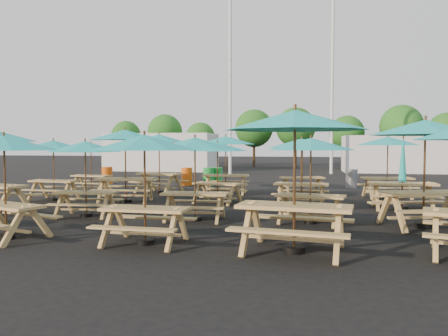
% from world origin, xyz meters
% --- Properties ---
extents(ground, '(120.00, 120.00, 0.00)m').
position_xyz_m(ground, '(0.00, 0.00, 0.00)').
color(ground, black).
rests_on(ground, ground).
extents(picnic_unit_2, '(2.16, 2.16, 2.11)m').
position_xyz_m(picnic_unit_2, '(-5.70, -0.17, 1.84)').
color(picnic_unit_2, tan).
rests_on(picnic_unit_2, ground).
extents(picnic_unit_3, '(2.20, 2.20, 2.04)m').
position_xyz_m(picnic_unit_3, '(-5.83, 2.74, 1.78)').
color(picnic_unit_3, tan).
rests_on(picnic_unit_3, ground).
extents(picnic_unit_4, '(2.65, 2.65, 2.14)m').
position_xyz_m(picnic_unit_4, '(-3.10, -6.03, 1.87)').
color(picnic_unit_4, tan).
rests_on(picnic_unit_4, ground).
extents(picnic_unit_5, '(2.24, 2.24, 2.05)m').
position_xyz_m(picnic_unit_5, '(-2.88, -3.16, 1.79)').
color(picnic_unit_5, tan).
rests_on(picnic_unit_5, ground).
extents(picnic_unit_6, '(2.83, 2.83, 2.46)m').
position_xyz_m(picnic_unit_6, '(-3.03, -0.20, 2.15)').
color(picnic_unit_6, tan).
rests_on(picnic_unit_6, ground).
extents(picnic_unit_7, '(3.00, 3.00, 2.38)m').
position_xyz_m(picnic_unit_7, '(-2.89, 2.78, 2.08)').
color(picnic_unit_7, tan).
rests_on(picnic_unit_7, ground).
extents(picnic_unit_8, '(2.20, 2.20, 2.14)m').
position_xyz_m(picnic_unit_8, '(-0.12, -5.95, 1.87)').
color(picnic_unit_8, tan).
rests_on(picnic_unit_8, ground).
extents(picnic_unit_9, '(2.20, 2.20, 2.14)m').
position_xyz_m(picnic_unit_9, '(0.15, -3.17, 1.87)').
color(picnic_unit_9, tan).
rests_on(picnic_unit_9, ground).
extents(picnic_unit_10, '(2.46, 2.46, 2.03)m').
position_xyz_m(picnic_unit_10, '(0.04, 0.14, 1.77)').
color(picnic_unit_10, tan).
rests_on(picnic_unit_10, ground).
extents(picnic_unit_11, '(2.43, 2.43, 2.30)m').
position_xyz_m(picnic_unit_11, '(-0.19, 2.87, 2.01)').
color(picnic_unit_11, tan).
rests_on(picnic_unit_11, ground).
extents(picnic_unit_12, '(2.87, 2.87, 2.57)m').
position_xyz_m(picnic_unit_12, '(2.73, -6.06, 2.25)').
color(picnic_unit_12, tan).
rests_on(picnic_unit_12, ground).
extents(picnic_unit_13, '(2.49, 2.49, 2.12)m').
position_xyz_m(picnic_unit_13, '(3.03, -3.04, 1.85)').
color(picnic_unit_13, tan).
rests_on(picnic_unit_13, ground).
extents(picnic_unit_14, '(2.31, 2.31, 2.15)m').
position_xyz_m(picnic_unit_14, '(2.77, 0.07, 1.88)').
color(picnic_unit_14, tan).
rests_on(picnic_unit_14, ground).
extents(picnic_unit_15, '(2.55, 2.55, 2.10)m').
position_xyz_m(picnic_unit_15, '(2.76, 3.06, 1.83)').
color(picnic_unit_15, tan).
rests_on(picnic_unit_15, ground).
extents(picnic_unit_17, '(3.09, 3.09, 2.53)m').
position_xyz_m(picnic_unit_17, '(5.62, -3.11, 2.21)').
color(picnic_unit_17, tan).
rests_on(picnic_unit_17, ground).
extents(picnic_unit_18, '(1.96, 1.73, 2.43)m').
position_xyz_m(picnic_unit_18, '(5.72, -0.25, 1.00)').
color(picnic_unit_18, tan).
rests_on(picnic_unit_18, ground).
extents(picnic_unit_19, '(2.53, 2.53, 2.25)m').
position_xyz_m(picnic_unit_19, '(5.79, 2.71, 1.97)').
color(picnic_unit_19, tan).
rests_on(picnic_unit_19, ground).
extents(waste_bin_0, '(0.52, 0.52, 0.84)m').
position_xyz_m(waste_bin_0, '(-6.83, 6.24, 0.42)').
color(waste_bin_0, '#E9570D').
rests_on(waste_bin_0, ground).
extents(waste_bin_1, '(0.52, 0.52, 0.84)m').
position_xyz_m(waste_bin_1, '(-2.72, 6.23, 0.42)').
color(waste_bin_1, '#E9570D').
rests_on(waste_bin_1, ground).
extents(waste_bin_2, '(0.52, 0.52, 0.84)m').
position_xyz_m(waste_bin_2, '(-1.34, 6.70, 0.42)').
color(waste_bin_2, green).
rests_on(waste_bin_2, ground).
extents(waste_bin_3, '(0.52, 0.52, 0.84)m').
position_xyz_m(waste_bin_3, '(-1.67, 6.32, 0.42)').
color(waste_bin_3, green).
rests_on(waste_bin_3, ground).
extents(waste_bin_4, '(0.52, 0.52, 0.84)m').
position_xyz_m(waste_bin_4, '(4.90, 6.37, 0.42)').
color(waste_bin_4, gray).
rests_on(waste_bin_4, ground).
extents(mast_0, '(0.20, 0.20, 12.00)m').
position_xyz_m(mast_0, '(-2.00, 14.00, 6.00)').
color(mast_0, silver).
rests_on(mast_0, ground).
extents(mast_1, '(0.20, 0.20, 12.00)m').
position_xyz_m(mast_1, '(4.50, 16.00, 6.00)').
color(mast_1, silver).
rests_on(mast_1, ground).
extents(event_tent_0, '(8.00, 4.00, 2.80)m').
position_xyz_m(event_tent_0, '(-8.00, 18.00, 1.40)').
color(event_tent_0, silver).
rests_on(event_tent_0, ground).
extents(event_tent_1, '(7.00, 4.00, 2.60)m').
position_xyz_m(event_tent_1, '(9.00, 19.00, 1.30)').
color(event_tent_1, silver).
rests_on(event_tent_1, ground).
extents(tree_0, '(2.80, 2.80, 4.24)m').
position_xyz_m(tree_0, '(-14.07, 25.25, 2.83)').
color(tree_0, '#382314').
rests_on(tree_0, ground).
extents(tree_1, '(3.11, 3.11, 4.72)m').
position_xyz_m(tree_1, '(-9.74, 23.90, 3.15)').
color(tree_1, '#382314').
rests_on(tree_1, ground).
extents(tree_2, '(2.59, 2.59, 3.93)m').
position_xyz_m(tree_2, '(-6.39, 23.65, 2.62)').
color(tree_2, '#382314').
rests_on(tree_2, ground).
extents(tree_3, '(3.36, 3.36, 5.09)m').
position_xyz_m(tree_3, '(-1.75, 24.72, 3.41)').
color(tree_3, '#382314').
rests_on(tree_3, ground).
extents(tree_4, '(3.41, 3.41, 5.17)m').
position_xyz_m(tree_4, '(1.90, 24.26, 3.46)').
color(tree_4, '#382314').
rests_on(tree_4, ground).
extents(tree_5, '(2.94, 2.94, 4.45)m').
position_xyz_m(tree_5, '(6.22, 24.67, 2.97)').
color(tree_5, '#382314').
rests_on(tree_5, ground).
extents(tree_6, '(3.38, 3.38, 5.13)m').
position_xyz_m(tree_6, '(10.23, 22.90, 3.43)').
color(tree_6, '#382314').
rests_on(tree_6, ground).
extents(tree_7, '(2.95, 2.95, 4.48)m').
position_xyz_m(tree_7, '(13.63, 22.92, 2.99)').
color(tree_7, '#382314').
rests_on(tree_7, ground).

